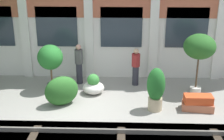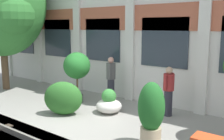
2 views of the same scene
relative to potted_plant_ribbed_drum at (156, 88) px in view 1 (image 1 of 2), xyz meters
The scene contains 9 objects.
ground_plane 2.71m from the potted_plant_ribbed_drum, behind, with size 80.00×80.00×0.00m, color gray.
potted_plant_ribbed_drum is the anchor object (origin of this frame).
potted_plant_wide_bowl 2.67m from the potted_plant_ribbed_drum, 150.04° to the left, with size 0.84×0.84×0.79m.
potted_plant_tall_urn 2.53m from the potted_plant_ribbed_drum, 41.80° to the left, with size 1.21×1.21×2.35m.
potted_plant_square_trough 1.59m from the potted_plant_ribbed_drum, ahead, with size 1.13×0.65×0.55m.
potted_plant_low_pan 4.28m from the potted_plant_ribbed_drum, 158.42° to the left, with size 0.99×0.99×1.87m.
resident_by_doorway 2.29m from the potted_plant_ribbed_drum, 105.40° to the left, with size 0.34×0.53×1.57m.
resident_watching_tracks 3.74m from the potted_plant_ribbed_drum, 142.02° to the left, with size 0.34×0.48×1.69m.
topiary_hedge 3.34m from the potted_plant_ribbed_drum, behind, with size 1.23×0.70×1.07m, color #286023.
Camera 1 is at (1.43, -9.78, 5.11)m, focal length 50.00 mm.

